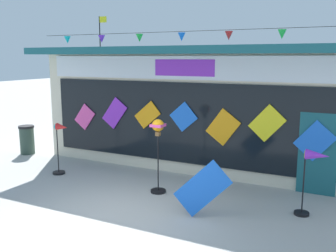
# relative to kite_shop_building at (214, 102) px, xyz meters

# --- Properties ---
(ground_plane) EXTENTS (80.00, 80.00, 0.00)m
(ground_plane) POSITION_rel_kite_shop_building_xyz_m (-0.13, -5.60, -1.81)
(ground_plane) COLOR #ADAAA5
(kite_shop_building) EXTENTS (10.15, 5.79, 4.80)m
(kite_shop_building) POSITION_rel_kite_shop_building_xyz_m (0.00, 0.00, 0.00)
(kite_shop_building) COLOR beige
(kite_shop_building) RESTS_ON ground_plane
(wind_spinner_far_left) EXTENTS (0.59, 0.35, 1.47)m
(wind_spinner_far_left) POSITION_rel_kite_shop_building_xyz_m (-3.11, -3.99, -0.87)
(wind_spinner_far_left) COLOR black
(wind_spinner_far_left) RESTS_ON ground_plane
(wind_spinner_left) EXTENTS (0.38, 0.38, 1.83)m
(wind_spinner_left) POSITION_rel_kite_shop_building_xyz_m (0.02, -4.06, -0.50)
(wind_spinner_left) COLOR black
(wind_spinner_left) RESTS_ON ground_plane
(wind_spinner_center_left) EXTENTS (0.62, 0.32, 1.44)m
(wind_spinner_center_left) POSITION_rel_kite_shop_building_xyz_m (3.55, -3.91, -0.76)
(wind_spinner_center_left) COLOR black
(wind_spinner_center_left) RESTS_ON ground_plane
(trash_bin) EXTENTS (0.52, 0.52, 0.98)m
(trash_bin) POSITION_rel_kite_shop_building_xyz_m (-5.81, -2.70, -1.31)
(trash_bin) COLOR #2D4238
(trash_bin) RESTS_ON ground_plane
(display_kite_on_ground) EXTENTS (1.20, 0.36, 1.20)m
(display_kite_on_ground) POSITION_rel_kite_shop_building_xyz_m (1.51, -4.89, -1.21)
(display_kite_on_ground) COLOR blue
(display_kite_on_ground) RESTS_ON ground_plane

